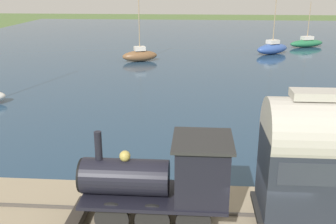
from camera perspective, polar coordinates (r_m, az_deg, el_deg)
harbor_water at (r=55.24m, az=6.61°, el=9.52°), size 80.00×80.00×0.01m
steam_locomotive at (r=12.87m, az=-0.28°, el=-9.38°), size 2.11×5.30×3.21m
sailboat_brown at (r=43.81m, az=-4.11°, el=8.23°), size 2.85×4.18×7.39m
sailboat_green at (r=56.87m, az=19.47°, el=9.45°), size 3.50×5.30×5.91m
sailboat_blue at (r=49.97m, az=14.90°, el=8.94°), size 3.96×4.74×7.56m
rowboat_near_shore at (r=25.93m, az=17.53°, el=-0.70°), size 1.17×2.58×0.43m
rowboat_far_out at (r=20.53m, az=16.20°, el=-5.54°), size 2.16×2.83×0.46m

